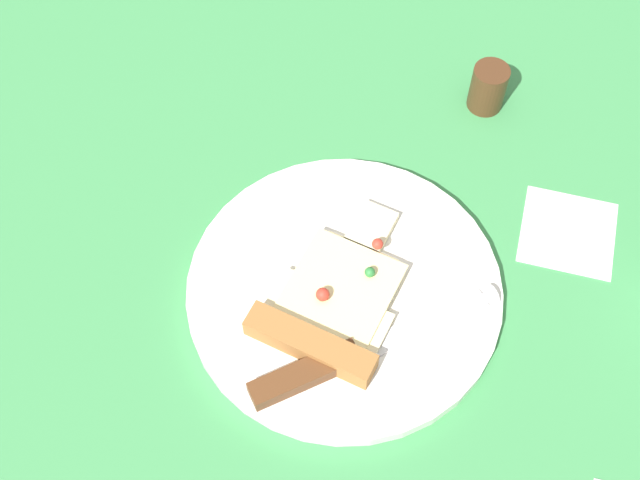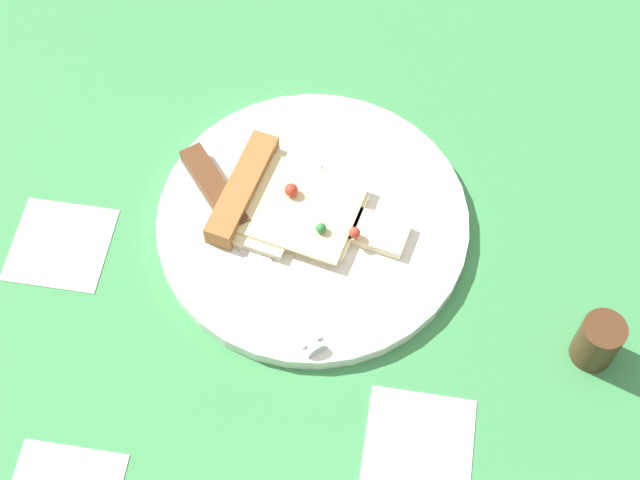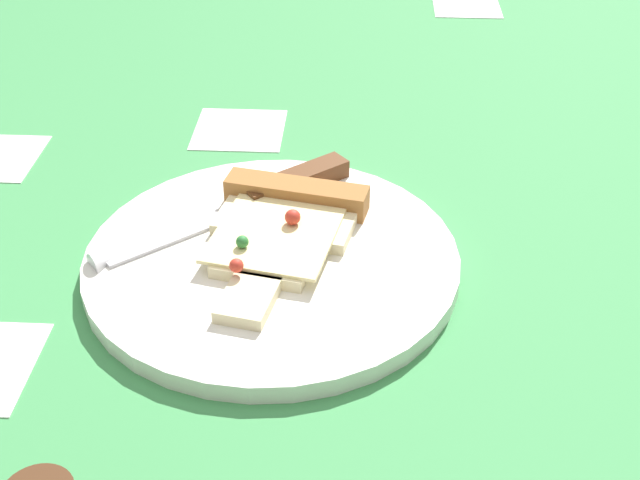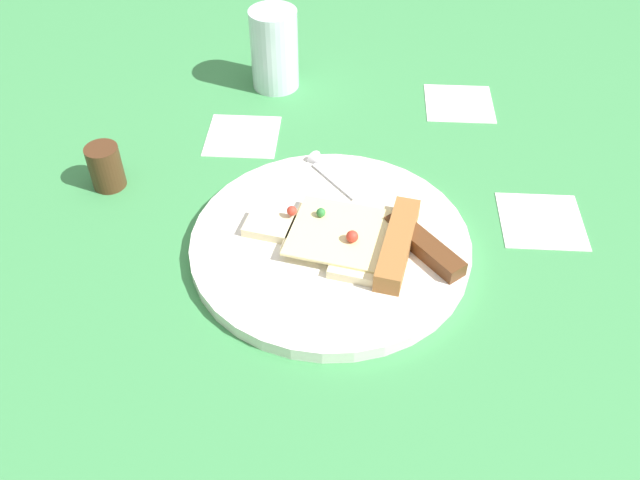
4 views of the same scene
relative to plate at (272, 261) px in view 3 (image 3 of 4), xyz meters
The scene contains 4 objects.
ground_plane 8.14cm from the plate, 82.69° to the left, with size 157.90×157.90×3.00cm.
plate is the anchor object (origin of this frame).
pizza_slice 3.02cm from the plate, 101.55° to the right, with size 12.87×18.62×2.55cm.
knife 7.13cm from the plate, 70.47° to the right, with size 19.78×16.98×2.45cm.
Camera 3 is at (-7.68, 44.38, 39.80)cm, focal length 46.92 mm.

